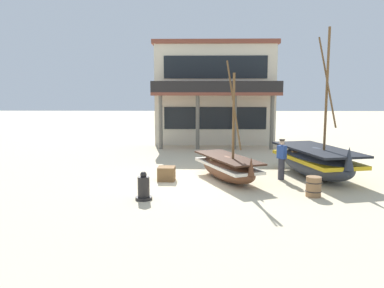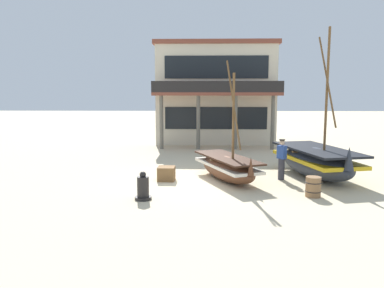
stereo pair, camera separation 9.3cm
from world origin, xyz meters
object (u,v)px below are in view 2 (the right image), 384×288
at_px(cargo_crate, 166,174).
at_px(fishing_boat_centre_large, 316,161).
at_px(harbor_building_main, 215,93).
at_px(fisherman_by_hull, 282,160).
at_px(wooden_barrel, 313,187).
at_px(fishing_boat_near_left, 227,167).
at_px(capstan_winch, 143,188).

bearing_deg(cargo_crate, fishing_boat_centre_large, 7.07).
bearing_deg(harbor_building_main, fisherman_by_hull, -79.42).
bearing_deg(fisherman_by_hull, wooden_barrel, -77.60).
height_order(cargo_crate, harbor_building_main, harbor_building_main).
relative_size(wooden_barrel, cargo_crate, 1.02).
bearing_deg(wooden_barrel, fishing_boat_near_left, 139.49).
relative_size(fisherman_by_hull, wooden_barrel, 2.41).
bearing_deg(fishing_boat_centre_large, capstan_winch, -152.18).
distance_m(fisherman_by_hull, harbor_building_main, 13.17).
relative_size(capstan_winch, wooden_barrel, 1.38).
relative_size(fisherman_by_hull, capstan_winch, 1.75).
relative_size(fishing_boat_centre_large, capstan_winch, 6.37).
bearing_deg(wooden_barrel, fishing_boat_centre_large, 72.10).
bearing_deg(fishing_boat_near_left, fisherman_by_hull, 4.90).
distance_m(fishing_boat_near_left, wooden_barrel, 3.70).
distance_m(fishing_boat_near_left, capstan_winch, 4.19).
distance_m(fishing_boat_centre_large, fisherman_by_hull, 1.64).
distance_m(fishing_boat_near_left, cargo_crate, 2.51).
xyz_separation_m(fishing_boat_centre_large, cargo_crate, (-6.30, -0.78, -0.41)).
height_order(fisherman_by_hull, harbor_building_main, harbor_building_main).
xyz_separation_m(fishing_boat_near_left, fishing_boat_centre_large, (3.81, 0.68, 0.14)).
bearing_deg(fishing_boat_near_left, cargo_crate, -177.61).
distance_m(capstan_winch, cargo_crate, 2.86).
bearing_deg(capstan_winch, fisherman_by_hull, 30.65).
bearing_deg(fisherman_by_hull, fishing_boat_centre_large, 17.23).
distance_m(fishing_boat_centre_large, capstan_winch, 7.71).
relative_size(fishing_boat_near_left, capstan_winch, 5.03).
height_order(fishing_boat_centre_large, capstan_winch, fishing_boat_centre_large).
xyz_separation_m(fishing_boat_centre_large, wooden_barrel, (-0.99, -3.08, -0.35)).
bearing_deg(cargo_crate, capstan_winch, -100.36).
xyz_separation_m(fisherman_by_hull, capstan_winch, (-5.25, -3.11, -0.45)).
height_order(fishing_boat_centre_large, wooden_barrel, fishing_boat_centre_large).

